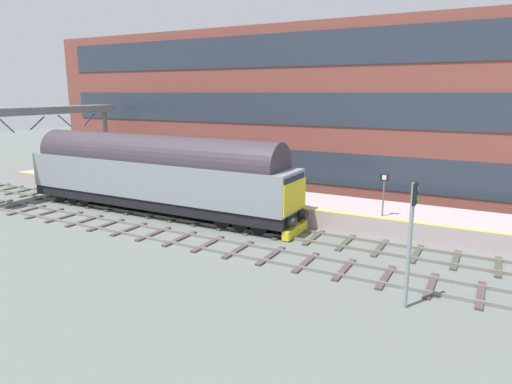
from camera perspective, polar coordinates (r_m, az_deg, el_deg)
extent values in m
plane|color=slate|center=(24.04, 0.05, -4.71)|extent=(140.00, 140.00, 0.00)
cube|color=slate|center=(23.41, -0.79, -4.99)|extent=(0.07, 60.00, 0.15)
cube|color=slate|center=(24.62, 0.84, -4.11)|extent=(0.07, 60.00, 0.15)
cube|color=#434639|center=(21.43, 28.18, -8.30)|extent=(2.50, 0.26, 0.09)
cube|color=#434639|center=(21.45, 23.83, -7.84)|extent=(2.50, 0.26, 0.09)
cube|color=#434639|center=(21.60, 19.52, -7.34)|extent=(2.50, 0.26, 0.09)
cube|color=#434639|center=(21.87, 15.30, -6.81)|extent=(2.50, 0.26, 0.09)
cube|color=#434639|center=(22.25, 11.22, -6.27)|extent=(2.50, 0.26, 0.09)
cube|color=#434639|center=(22.74, 7.30, -5.71)|extent=(2.50, 0.26, 0.09)
cube|color=#434639|center=(23.34, 3.57, -5.15)|extent=(2.50, 0.26, 0.09)
cube|color=#434639|center=(24.02, 0.05, -4.61)|extent=(2.50, 0.26, 0.09)
cube|color=#434639|center=(24.80, -3.26, -4.08)|extent=(2.50, 0.26, 0.09)
cube|color=#434639|center=(25.66, -6.36, -3.57)|extent=(2.50, 0.26, 0.09)
cube|color=#434639|center=(26.58, -9.24, -3.09)|extent=(2.50, 0.26, 0.09)
cube|color=#434639|center=(27.57, -11.92, -2.63)|extent=(2.50, 0.26, 0.09)
cube|color=#434639|center=(28.62, -14.41, -2.20)|extent=(2.50, 0.26, 0.09)
cube|color=#434639|center=(29.72, -16.72, -1.80)|extent=(2.50, 0.26, 0.09)
cube|color=#434639|center=(30.87, -18.86, -1.43)|extent=(2.50, 0.26, 0.09)
cube|color=#434639|center=(32.06, -20.84, -1.08)|extent=(2.50, 0.26, 0.09)
cube|color=#434639|center=(33.28, -22.68, -0.75)|extent=(2.50, 0.26, 0.09)
cube|color=#434639|center=(34.54, -24.38, -0.45)|extent=(2.50, 0.26, 0.09)
cube|color=#434639|center=(35.82, -25.97, -0.17)|extent=(2.50, 0.26, 0.09)
cube|color=#434639|center=(37.13, -27.44, 0.09)|extent=(2.50, 0.26, 0.09)
cube|color=#434639|center=(38.47, -28.81, 0.34)|extent=(2.50, 0.26, 0.09)
cube|color=gray|center=(20.74, -5.26, -7.38)|extent=(0.07, 60.00, 0.15)
cube|color=gray|center=(21.88, -3.18, -6.28)|extent=(0.07, 60.00, 0.15)
cube|color=#4C3B40|center=(18.34, 26.41, -11.54)|extent=(2.50, 0.26, 0.09)
cube|color=#4C3B40|center=(18.42, 21.15, -10.94)|extent=(2.50, 0.26, 0.09)
cube|color=#4C3B40|center=(18.64, 16.00, -10.28)|extent=(2.50, 0.26, 0.09)
cube|color=#4C3B40|center=(19.02, 11.03, -9.55)|extent=(2.50, 0.26, 0.09)
cube|color=#4C3B40|center=(19.52, 6.31, -8.79)|extent=(2.50, 0.26, 0.09)
cube|color=#4C3B40|center=(20.16, 1.88, -8.03)|extent=(2.50, 0.26, 0.09)
cube|color=#4C3B40|center=(20.90, -2.25, -7.27)|extent=(2.50, 0.26, 0.09)
cube|color=#4C3B40|center=(21.75, -6.06, -6.53)|extent=(2.50, 0.26, 0.09)
cube|color=#4C3B40|center=(22.69, -9.56, -5.82)|extent=(2.50, 0.26, 0.09)
cube|color=#4C3B40|center=(23.71, -12.76, -5.16)|extent=(2.50, 0.26, 0.09)
cube|color=#4C3B40|center=(24.81, -15.68, -4.53)|extent=(2.50, 0.26, 0.09)
cube|color=#4C3B40|center=(25.96, -18.34, -3.96)|extent=(2.50, 0.26, 0.09)
cube|color=#4C3B40|center=(27.16, -20.78, -3.42)|extent=(2.50, 0.26, 0.09)
cube|color=#4C3B40|center=(28.41, -22.99, -2.92)|extent=(2.50, 0.26, 0.09)
cube|color=#4C3B40|center=(29.71, -25.02, -2.47)|extent=(2.50, 0.26, 0.09)
cube|color=#4C3B40|center=(31.03, -26.87, -2.05)|extent=(2.50, 0.26, 0.09)
cube|color=#4C3B40|center=(32.39, -28.57, -1.66)|extent=(2.50, 0.26, 0.09)
cube|color=#B7A5A6|center=(27.01, 3.67, -1.70)|extent=(4.00, 44.00, 1.00)
cube|color=yellow|center=(25.27, 1.93, -1.50)|extent=(0.30, 44.00, 0.01)
cube|color=brown|center=(34.57, 4.34, 10.27)|extent=(6.00, 40.88, 11.59)
cube|color=#2B3542|center=(32.19, 2.03, 3.57)|extent=(0.06, 37.61, 2.16)
cube|color=#2B3542|center=(31.82, 2.08, 10.46)|extent=(0.06, 37.61, 2.16)
cube|color=#2B3542|center=(31.92, 2.14, 17.40)|extent=(0.06, 37.61, 2.16)
cube|color=black|center=(27.63, -12.59, -0.98)|extent=(2.56, 17.98, 0.60)
cube|color=gray|center=(27.35, -12.73, 1.77)|extent=(2.70, 17.98, 2.10)
cylinder|color=#3C343C|center=(27.16, -12.85, 4.32)|extent=(2.56, 16.54, 2.57)
cube|color=yellow|center=(22.60, 4.89, -0.57)|extent=(2.65, 0.08, 1.58)
cube|color=#232D3D|center=(22.46, 4.88, 1.25)|extent=(2.38, 0.04, 0.64)
cube|color=#232D3D|center=(28.33, -10.95, 2.83)|extent=(0.04, 12.59, 0.44)
cylinder|color=black|center=(22.13, 4.56, -3.79)|extent=(0.48, 0.35, 0.48)
cylinder|color=black|center=(23.46, 6.05, -2.88)|extent=(0.48, 0.35, 0.48)
cube|color=yellow|center=(23.03, 4.95, -4.79)|extent=(2.43, 0.36, 0.47)
cylinder|color=black|center=(23.65, 1.18, -3.69)|extent=(1.64, 1.04, 1.04)
cylinder|color=black|center=(24.15, -1.15, -3.34)|extent=(1.64, 1.04, 1.04)
cylinder|color=black|center=(24.69, -3.37, -3.01)|extent=(1.64, 1.04, 1.04)
cylinder|color=black|center=(31.28, -19.80, -0.43)|extent=(1.64, 1.04, 1.04)
cylinder|color=black|center=(32.09, -21.12, -0.21)|extent=(1.64, 1.04, 1.04)
cylinder|color=black|center=(32.92, -22.37, -0.01)|extent=(1.64, 1.04, 1.04)
cylinder|color=gray|center=(15.73, 18.72, -6.58)|extent=(0.14, 0.14, 4.29)
cube|color=black|center=(15.25, 19.41, -0.22)|extent=(0.44, 0.10, 0.71)
cylinder|color=#50504E|center=(15.21, 19.67, 0.33)|extent=(0.20, 0.06, 0.20)
cylinder|color=green|center=(15.27, 19.60, -0.70)|extent=(0.20, 0.06, 0.20)
cylinder|color=slate|center=(23.42, 15.75, -0.36)|extent=(0.08, 0.08, 2.16)
cube|color=black|center=(23.22, 15.86, 1.78)|extent=(0.05, 0.44, 0.36)
cube|color=white|center=(23.19, 15.84, 1.77)|extent=(0.01, 0.20, 0.24)
cylinder|color=slate|center=(39.15, -18.29, 5.54)|extent=(0.36, 0.36, 5.60)
cube|color=slate|center=(35.03, -25.93, 9.20)|extent=(12.60, 2.00, 0.50)
cylinder|color=slate|center=(33.78, -28.93, 7.38)|extent=(1.05, 0.10, 1.07)
cylinder|color=slate|center=(35.07, -25.80, 7.82)|extent=(1.20, 0.10, 0.89)
cylinder|color=slate|center=(36.46, -22.90, 8.21)|extent=(1.14, 0.10, 0.97)
cylinder|color=slate|center=(37.93, -20.21, 8.55)|extent=(1.14, 0.10, 0.97)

